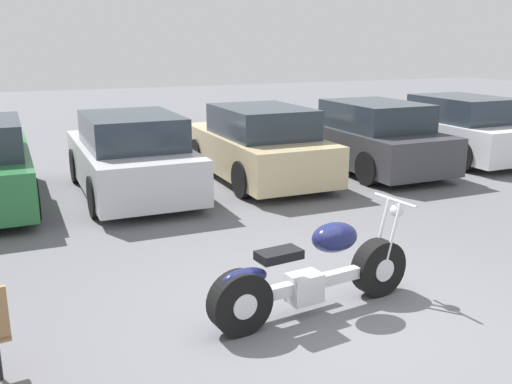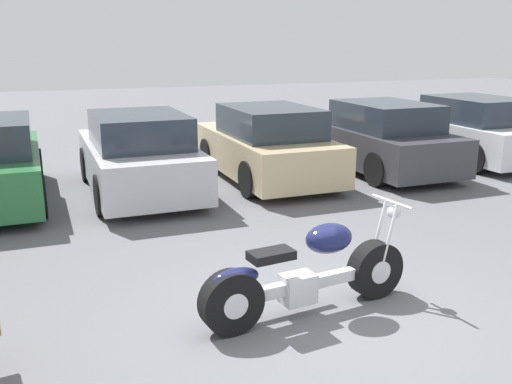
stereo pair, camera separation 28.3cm
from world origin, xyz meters
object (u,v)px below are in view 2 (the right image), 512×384
object	(u,v)px
motorcycle	(306,275)
parked_car_silver	(139,156)
parked_car_dark_grey	(380,139)
parked_car_champagne	(266,145)
parked_car_white	(469,131)

from	to	relation	value
motorcycle	parked_car_silver	bearing A→B (deg)	97.42
motorcycle	parked_car_dark_grey	world-z (taller)	parked_car_dark_grey
parked_car_silver	parked_car_champagne	xyz separation A→B (m)	(2.57, 0.14, 0.00)
parked_car_champagne	parked_car_white	distance (m)	5.14
parked_car_dark_grey	parked_car_silver	bearing A→B (deg)	-179.87
parked_car_silver	parked_car_dark_grey	size ratio (longest dim) A/B	1.00
motorcycle	parked_car_white	distance (m)	9.03
parked_car_dark_grey	parked_car_white	world-z (taller)	same
parked_car_dark_grey	parked_car_white	distance (m)	2.58
parked_car_champagne	parked_car_white	size ratio (longest dim) A/B	1.00
parked_car_silver	parked_car_champagne	distance (m)	2.58
parked_car_silver	parked_car_white	world-z (taller)	same
parked_car_champagne	parked_car_silver	bearing A→B (deg)	-176.88
parked_car_champagne	parked_car_dark_grey	world-z (taller)	same
motorcycle	parked_car_white	world-z (taller)	parked_car_white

